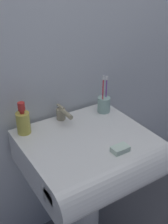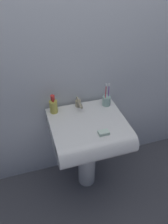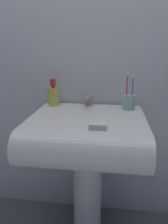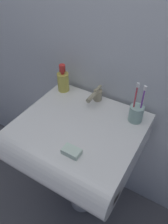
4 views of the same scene
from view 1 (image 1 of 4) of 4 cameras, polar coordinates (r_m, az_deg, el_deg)
wall_back at (r=1.32m, az=-6.54°, el=17.53°), size 5.00×0.05×2.40m
sink_pedestal at (r=1.57m, az=0.10°, el=-18.74°), size 0.16×0.16×0.59m
sink_basin at (r=1.28m, az=1.55°, el=-9.07°), size 0.56×0.54×0.16m
faucet at (r=1.38m, az=-4.43°, el=-0.30°), size 0.04×0.13×0.07m
toothbrush_cup at (r=1.45m, az=4.05°, el=1.65°), size 0.07×0.07×0.20m
soap_bottle at (r=1.30m, az=-12.26°, el=-1.90°), size 0.06×0.06×0.15m
bar_soap at (r=1.18m, az=7.36°, el=-7.46°), size 0.07×0.05×0.02m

